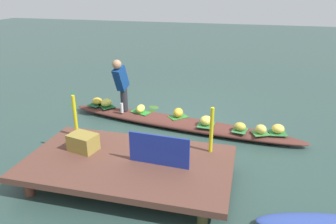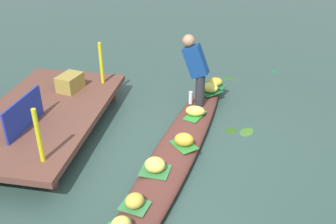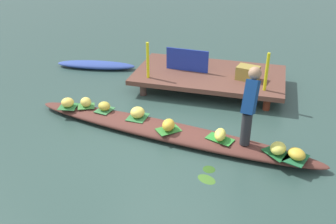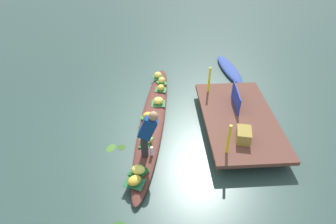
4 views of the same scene
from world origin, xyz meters
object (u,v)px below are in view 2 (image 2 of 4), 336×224
banana_bunch_5 (195,111)px  produce_crate (70,82)px  banana_bunch_7 (215,82)px  vendor_person (196,66)px  vendor_boat (176,152)px  banana_bunch_0 (134,201)px  banana_bunch_2 (210,87)px  banana_bunch_6 (155,165)px  water_bottle (191,98)px  banana_bunch_4 (184,140)px  market_banner (24,114)px

banana_bunch_5 → produce_crate: (0.22, 2.23, 0.22)m
banana_bunch_7 → vendor_person: 1.03m
vendor_boat → banana_bunch_0: 1.34m
banana_bunch_2 → banana_bunch_6: 2.51m
water_bottle → vendor_boat: bearing=178.3°
vendor_boat → produce_crate: produce_crate is taller
banana_bunch_6 → produce_crate: (1.76, 1.89, 0.21)m
vendor_person → vendor_boat: bearing=175.4°
banana_bunch_0 → banana_bunch_7: size_ratio=0.82×
banana_bunch_0 → banana_bunch_5: size_ratio=0.75×
produce_crate → vendor_boat: bearing=-119.2°
banana_bunch_4 → vendor_person: bearing=0.1°
banana_bunch_0 → produce_crate: 3.04m
banana_bunch_0 → banana_bunch_4: size_ratio=0.84×
banana_bunch_2 → vendor_person: size_ratio=0.24×
vendor_boat → banana_bunch_7: (2.12, -0.41, 0.18)m
banana_bunch_4 → water_bottle: water_bottle is taller
banana_bunch_4 → produce_crate: size_ratio=0.63×
banana_bunch_0 → banana_bunch_6: 0.70m
banana_bunch_4 → banana_bunch_5: banana_bunch_4 is taller
banana_bunch_2 → market_banner: (-2.02, 2.54, 0.32)m
banana_bunch_7 → produce_crate: produce_crate is taller
banana_bunch_4 → vendor_person: 1.43m
banana_bunch_6 → produce_crate: produce_crate is taller
banana_bunch_0 → banana_bunch_7: bearing=-11.3°
banana_bunch_5 → banana_bunch_7: (1.19, -0.24, -0.01)m
vendor_boat → market_banner: bearing=102.8°
water_bottle → banana_bunch_6: bearing=173.6°
banana_bunch_5 → produce_crate: produce_crate is taller
banana_bunch_7 → water_bottle: size_ratio=1.25×
banana_bunch_0 → banana_bunch_5: (2.23, -0.44, 0.00)m
banana_bunch_5 → water_bottle: 0.42m
banana_bunch_5 → produce_crate: bearing=84.3°
banana_bunch_7 → produce_crate: bearing=111.3°
banana_bunch_5 → banana_bunch_0: bearing=168.8°
vendor_person → water_bottle: size_ratio=5.40×
banana_bunch_6 → water_bottle: 1.95m
vendor_boat → water_bottle: 1.35m
banana_bunch_0 → vendor_person: size_ratio=0.19×
banana_bunch_0 → vendor_person: bearing=-8.2°
banana_bunch_7 → water_bottle: water_bottle is taller
banana_bunch_7 → vendor_person: bearing=158.9°
banana_bunch_4 → banana_bunch_5: bearing=-3.7°
vendor_person → banana_bunch_0: bearing=171.8°
vendor_boat → banana_bunch_5: 0.97m
banana_bunch_6 → vendor_person: bearing=-8.3°
vendor_person → water_bottle: (-0.01, 0.07, -0.58)m
banana_bunch_2 → water_bottle: 0.59m
banana_bunch_7 → water_bottle: bearing=154.9°
banana_bunch_6 → water_bottle: bearing=-6.4°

